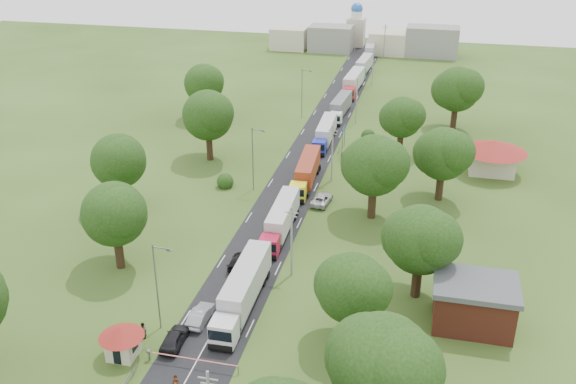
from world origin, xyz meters
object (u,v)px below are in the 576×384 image
(boom_barrier, at_px, (179,358))
(guard_booth, at_px, (122,338))
(car_lane_mid, at_px, (201,315))
(info_sign, at_px, (344,133))
(pedestrian_near, at_px, (176,384))
(car_lane_front, at_px, (174,338))
(truck_0, at_px, (243,290))

(boom_barrier, xyz_separation_m, guard_booth, (-5.84, -0.00, 1.27))
(guard_booth, bearing_deg, car_lane_mid, 52.39)
(info_sign, height_order, pedestrian_near, info_sign)
(car_lane_front, bearing_deg, pedestrian_near, 111.65)
(boom_barrier, distance_m, car_lane_mid, 7.02)
(guard_booth, bearing_deg, info_sign, 78.32)
(truck_0, xyz_separation_m, car_lane_mid, (-3.66, -3.51, -1.49))
(boom_barrier, bearing_deg, truck_0, 73.01)
(boom_barrier, height_order, car_lane_front, car_lane_front)
(car_lane_mid, bearing_deg, pedestrian_near, 99.62)
(truck_0, bearing_deg, boom_barrier, -106.99)
(truck_0, height_order, pedestrian_near, truck_0)
(guard_booth, relative_size, truck_0, 0.28)
(boom_barrier, distance_m, car_lane_front, 3.19)
(truck_0, height_order, car_lane_front, truck_0)
(boom_barrier, relative_size, car_lane_mid, 1.95)
(car_lane_mid, height_order, pedestrian_near, pedestrian_near)
(car_lane_front, distance_m, pedestrian_near, 6.80)
(car_lane_front, bearing_deg, boom_barrier, 119.11)
(boom_barrier, height_order, truck_0, truck_0)
(info_sign, bearing_deg, car_lane_mid, -97.53)
(boom_barrier, xyz_separation_m, truck_0, (3.21, 10.51, 1.38))
(car_lane_mid, bearing_deg, boom_barrier, 95.01)
(boom_barrier, xyz_separation_m, pedestrian_near, (1.08, -3.50, 0.01))
(info_sign, relative_size, car_lane_front, 0.87)
(info_sign, bearing_deg, guard_booth, -101.68)
(guard_booth, xyz_separation_m, pedestrian_near, (6.92, -3.50, -1.26))
(info_sign, bearing_deg, truck_0, -93.87)
(boom_barrier, bearing_deg, car_lane_mid, 93.66)
(guard_booth, bearing_deg, car_lane_front, 33.01)
(boom_barrier, height_order, guard_booth, guard_booth)
(car_lane_mid, bearing_deg, truck_0, -134.85)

